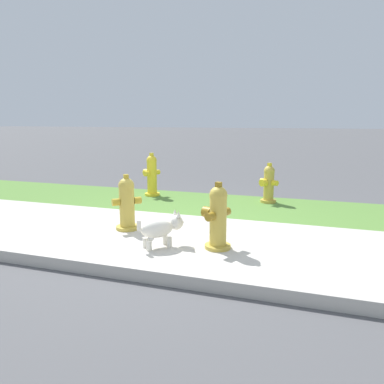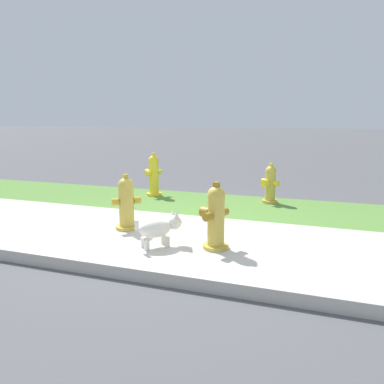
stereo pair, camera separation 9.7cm
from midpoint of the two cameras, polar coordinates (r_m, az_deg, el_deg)
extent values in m
plane|color=#515154|center=(4.50, -3.88, -7.06)|extent=(120.00, 120.00, 0.00)
cube|color=#BCB7AD|center=(4.50, -3.88, -7.00)|extent=(18.00, 2.15, 0.01)
cube|color=#568438|center=(6.27, 2.82, -1.83)|extent=(18.00, 1.72, 0.01)
cube|color=#BCB7AD|center=(3.51, -11.19, -11.57)|extent=(18.00, 0.16, 0.12)
cylinder|color=gold|center=(4.91, -10.33, -5.38)|extent=(0.30, 0.30, 0.05)
cylinder|color=gold|center=(4.84, -10.45, -2.13)|extent=(0.19, 0.19, 0.52)
sphere|color=gold|center=(4.78, -10.56, 0.93)|extent=(0.20, 0.20, 0.20)
cube|color=#B29323|center=(4.77, -10.61, 2.31)|extent=(0.08, 0.08, 0.06)
cylinder|color=#B29323|center=(4.79, -12.11, -1.54)|extent=(0.13, 0.13, 0.09)
cylinder|color=#B29323|center=(4.86, -8.86, -1.26)|extent=(0.13, 0.13, 0.09)
cylinder|color=#B29323|center=(4.96, -10.87, -1.07)|extent=(0.16, 0.15, 0.12)
cylinder|color=yellow|center=(7.01, -6.46, -0.35)|extent=(0.28, 0.28, 0.05)
cylinder|color=yellow|center=(6.95, -6.52, 2.31)|extent=(0.18, 0.18, 0.61)
sphere|color=yellow|center=(6.91, -6.57, 4.79)|extent=(0.19, 0.19, 0.19)
cube|color=yellow|center=(6.90, -6.59, 5.70)|extent=(0.07, 0.07, 0.06)
cylinder|color=yellow|center=(6.85, -7.35, 2.77)|extent=(0.12, 0.12, 0.09)
cylinder|color=yellow|center=(7.03, -5.74, 3.02)|extent=(0.12, 0.12, 0.09)
cylinder|color=yellow|center=(7.04, -7.31, 3.00)|extent=(0.14, 0.15, 0.12)
cylinder|color=gold|center=(4.14, 3.26, -8.32)|extent=(0.29, 0.29, 0.05)
cylinder|color=gold|center=(4.05, 3.30, -4.31)|extent=(0.18, 0.18, 0.55)
sphere|color=gold|center=(3.99, 3.34, -0.49)|extent=(0.19, 0.19, 0.19)
cube|color=olive|center=(3.97, 3.36, 1.12)|extent=(0.07, 0.07, 0.06)
cylinder|color=olive|center=(3.93, 2.10, -3.78)|extent=(0.12, 0.12, 0.09)
cylinder|color=olive|center=(4.14, 4.46, -3.04)|extent=(0.12, 0.12, 0.09)
cylinder|color=olive|center=(4.12, 1.74, -3.09)|extent=(0.14, 0.15, 0.12)
cylinder|color=gold|center=(6.50, 11.11, -1.36)|extent=(0.27, 0.27, 0.05)
cylinder|color=gold|center=(6.45, 11.20, 0.99)|extent=(0.17, 0.17, 0.49)
sphere|color=gold|center=(6.42, 11.28, 3.16)|extent=(0.18, 0.18, 0.18)
cube|color=yellow|center=(6.40, 11.31, 4.11)|extent=(0.08, 0.08, 0.06)
cylinder|color=yellow|center=(6.36, 12.10, 1.35)|extent=(0.12, 0.12, 0.09)
cylinder|color=yellow|center=(6.53, 10.35, 1.66)|extent=(0.12, 0.12, 0.09)
cylinder|color=yellow|center=(6.34, 10.41, 1.39)|extent=(0.16, 0.15, 0.12)
ellipsoid|color=silver|center=(4.12, -6.03, -5.54)|extent=(0.41, 0.41, 0.21)
sphere|color=silver|center=(4.20, -3.10, -4.67)|extent=(0.16, 0.16, 0.16)
sphere|color=black|center=(4.24, -2.14, -4.65)|extent=(0.03, 0.03, 0.03)
cone|color=silver|center=(4.22, -3.27, -3.11)|extent=(0.08, 0.08, 0.07)
cone|color=silver|center=(4.14, -2.75, -3.38)|extent=(0.08, 0.08, 0.07)
cylinder|color=silver|center=(4.27, -4.78, -7.25)|extent=(0.06, 0.06, 0.12)
cylinder|color=silver|center=(4.17, -4.16, -7.68)|extent=(0.06, 0.06, 0.12)
cylinder|color=silver|center=(4.18, -7.81, -7.68)|extent=(0.06, 0.06, 0.12)
cylinder|color=silver|center=(4.08, -7.25, -8.14)|extent=(0.06, 0.06, 0.12)
cylinder|color=silver|center=(4.04, -8.78, -5.05)|extent=(0.05, 0.05, 0.11)
camera|label=1|loc=(0.05, -90.54, -0.10)|focal=35.00mm
camera|label=2|loc=(0.05, 89.46, 0.10)|focal=35.00mm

